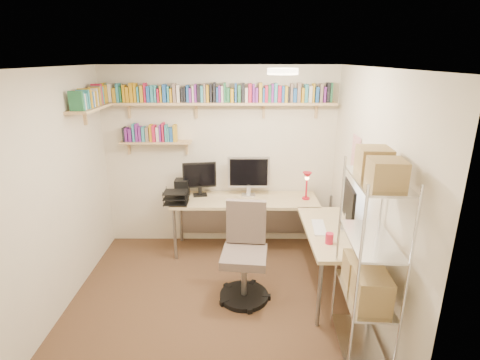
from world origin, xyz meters
name	(u,v)px	position (x,y,z in m)	size (l,w,h in m)	color
ground	(214,300)	(0.00, 0.00, 0.00)	(3.20, 3.20, 0.00)	#3F291B
room_shell	(211,168)	(0.00, 0.00, 1.55)	(3.24, 3.04, 2.52)	beige
wall_shelves	(186,103)	(-0.41, 1.30, 2.03)	(3.12, 1.09, 0.80)	#DDC07C
corner_desk	(256,207)	(0.49, 0.93, 0.75)	(2.34, 1.94, 1.32)	tan
office_chair	(245,259)	(0.34, 0.11, 0.46)	(0.58, 0.58, 1.10)	black
wire_rack	(370,248)	(1.36, -0.80, 1.10)	(0.42, 0.79, 1.90)	silver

